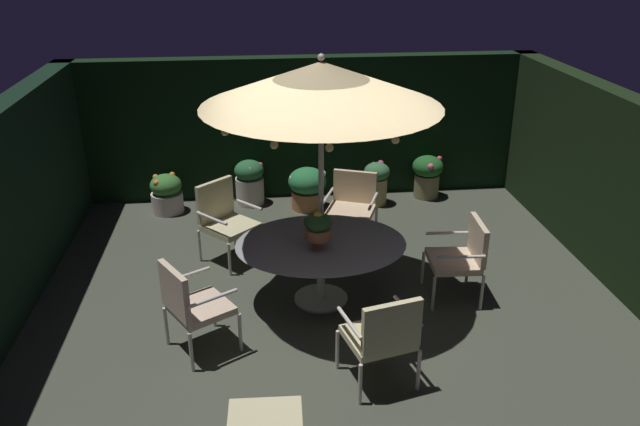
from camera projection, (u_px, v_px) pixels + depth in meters
name	position (u px, v px, depth m)	size (l,w,h in m)	color
ground_plane	(332.00, 315.00, 6.84)	(7.15, 7.47, 0.02)	#3E4135
hedge_backdrop_rear	(303.00, 127.00, 9.66)	(7.15, 0.30, 2.15)	black
patio_dining_table	(321.00, 251.00, 6.86)	(1.87, 1.52, 0.73)	beige
patio_umbrella	(321.00, 85.00, 6.12)	(2.42, 2.42, 2.75)	beige
centerpiece_planter	(318.00, 227.00, 6.57)	(0.30, 0.30, 0.43)	#A56343
patio_chair_north	(383.00, 334.00, 5.54)	(0.72, 0.69, 0.96)	beige
patio_chair_northeast	(462.00, 254.00, 6.97)	(0.60, 0.65, 0.93)	beige
patio_chair_east	(352.00, 203.00, 8.29)	(0.82, 0.81, 0.92)	beige
patio_chair_southeast	(224.00, 216.00, 7.82)	(0.84, 0.84, 1.00)	silver
patio_chair_south	(191.00, 302.00, 6.01)	(0.77, 0.77, 0.97)	silver
ottoman_footrest	(265.00, 421.00, 4.87)	(0.59, 0.44, 0.39)	silver
potted_plant_right_near	(427.00, 174.00, 9.76)	(0.47, 0.48, 0.67)	olive
potted_plant_back_right	(167.00, 193.00, 9.25)	(0.47, 0.47, 0.58)	beige
potted_plant_right_far	(250.00, 181.00, 9.52)	(0.44, 0.44, 0.69)	beige
potted_plant_back_left	(308.00, 187.00, 9.37)	(0.57, 0.57, 0.63)	#A46840
potted_plant_back_center	(377.00, 181.00, 9.50)	(0.39, 0.39, 0.66)	tan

